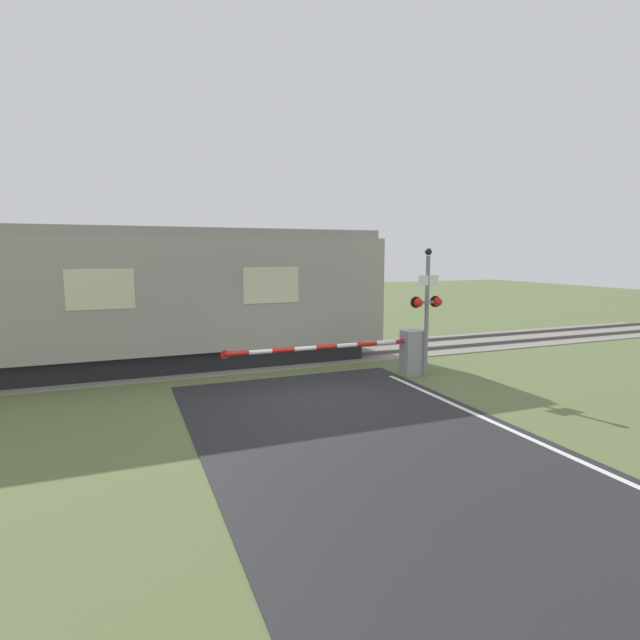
% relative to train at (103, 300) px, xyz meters
% --- Properties ---
extents(ground_plane, '(80.00, 80.00, 0.00)m').
position_rel_train_xyz_m(ground_plane, '(4.37, -4.38, -2.01)').
color(ground_plane, '#5B6B3D').
extents(track_bed, '(36.00, 3.20, 0.13)m').
position_rel_train_xyz_m(track_bed, '(4.37, 0.00, -1.99)').
color(track_bed, gray).
rests_on(track_bed, ground_plane).
extents(train, '(15.79, 2.75, 3.94)m').
position_rel_train_xyz_m(train, '(0.00, 0.00, 0.00)').
color(train, black).
rests_on(train, ground_plane).
extents(crossing_barrier, '(5.48, 0.44, 1.20)m').
position_rel_train_xyz_m(crossing_barrier, '(7.29, -3.35, -1.36)').
color(crossing_barrier, gray).
rests_on(crossing_barrier, ground_plane).
extents(signal_post, '(0.90, 0.26, 3.39)m').
position_rel_train_xyz_m(signal_post, '(7.93, -3.62, -0.09)').
color(signal_post, gray).
rests_on(signal_post, ground_plane).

